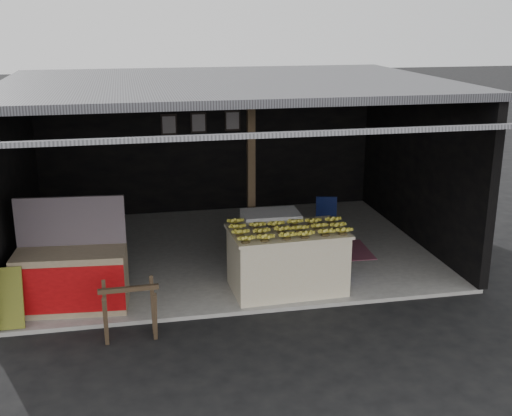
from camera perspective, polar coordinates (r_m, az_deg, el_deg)
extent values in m
plane|color=black|center=(9.15, 0.04, -9.40)|extent=(80.00, 80.00, 0.00)
cube|color=gray|center=(11.40, -2.49, -3.80)|extent=(7.00, 5.00, 0.06)
cube|color=black|center=(13.38, -4.28, 5.89)|extent=(7.00, 0.15, 2.90)
cube|color=black|center=(11.00, -20.92, 2.39)|extent=(0.15, 5.00, 2.90)
cube|color=black|center=(12.00, 14.20, 4.13)|extent=(0.15, 5.00, 2.90)
cube|color=#232326|center=(10.72, -2.69, 11.02)|extent=(7.20, 5.20, 0.12)
cube|color=#232326|center=(7.39, 1.53, 6.57)|extent=(7.40, 2.47, 0.48)
cube|color=#453422|center=(10.45, -0.44, 2.66)|extent=(0.12, 0.12, 2.85)
cube|color=beige|center=(9.62, 2.79, -4.75)|extent=(1.68, 1.05, 0.90)
cube|color=beige|center=(9.46, 2.83, -2.09)|extent=(1.75, 1.11, 0.04)
cube|color=white|center=(10.27, 1.31, -3.02)|extent=(0.91, 0.62, 0.99)
cube|color=navy|center=(9.97, 1.70, -3.34)|extent=(0.70, 0.03, 0.30)
cube|color=#B21414|center=(10.09, 1.69, -5.20)|extent=(0.45, 0.03, 0.10)
cube|color=#998466|center=(9.37, -16.06, -6.20)|extent=(1.56, 0.79, 0.85)
cube|color=#B60C0F|center=(9.05, -16.20, -7.04)|extent=(1.51, 0.15, 0.66)
cube|color=white|center=(9.04, -16.21, -7.06)|extent=(0.51, 0.05, 0.17)
cube|color=navy|center=(9.37, -16.32, -1.13)|extent=(1.51, 0.18, 0.71)
cube|color=black|center=(9.11, -21.70, -7.52)|extent=(0.55, 0.24, 0.81)
cube|color=#453422|center=(8.30, -13.23, -9.83)|extent=(0.06, 0.29, 0.74)
cube|color=#453422|center=(8.31, -8.95, -9.53)|extent=(0.06, 0.29, 0.74)
cube|color=#453422|center=(8.63, -13.26, -8.75)|extent=(0.06, 0.29, 0.74)
cube|color=#453422|center=(8.64, -9.16, -8.47)|extent=(0.06, 0.29, 0.74)
cube|color=#453422|center=(8.33, -11.28, -7.09)|extent=(0.76, 0.08, 0.06)
cylinder|color=#0D1290|center=(10.22, 6.93, -4.71)|extent=(0.34, 0.34, 0.50)
cylinder|color=#0B133D|center=(11.60, 5.54, -2.29)|extent=(0.03, 0.03, 0.40)
cylinder|color=#0B133D|center=(11.61, 7.02, -2.31)|extent=(0.03, 0.03, 0.40)
cylinder|color=#0B133D|center=(11.88, 5.49, -1.82)|extent=(0.03, 0.03, 0.40)
cylinder|color=#0B133D|center=(11.89, 6.94, -1.84)|extent=(0.03, 0.03, 0.40)
cube|color=#0B133D|center=(11.68, 6.28, -1.14)|extent=(0.47, 0.47, 0.04)
cube|color=#0B133D|center=(11.78, 6.27, 0.06)|extent=(0.38, 0.14, 0.41)
cube|color=maroon|center=(11.31, 6.33, -3.86)|extent=(1.55, 1.08, 0.01)
cube|color=black|center=(13.14, -7.75, 7.35)|extent=(0.32, 0.03, 0.42)
cube|color=#4C4C59|center=(13.12, -7.74, 7.34)|extent=(0.26, 0.02, 0.34)
cube|color=black|center=(13.19, -5.13, 7.56)|extent=(0.32, 0.03, 0.42)
cube|color=#4C4C59|center=(13.17, -5.12, 7.55)|extent=(0.26, 0.02, 0.34)
cube|color=black|center=(13.28, -2.10, 7.77)|extent=(0.32, 0.03, 0.42)
cube|color=#4C4C59|center=(13.26, -2.09, 7.76)|extent=(0.26, 0.02, 0.34)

